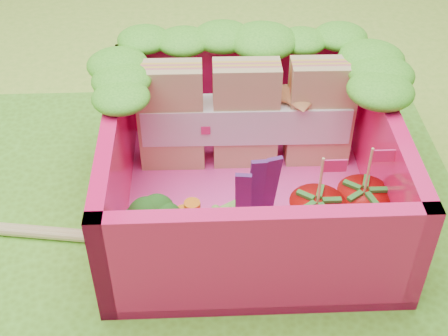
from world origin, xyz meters
The scene contains 13 objects.
ground centered at (0.00, 0.00, 0.00)m, with size 14.00×14.00×0.00m, color #8ECA39.
placemat centered at (0.00, 0.00, 0.01)m, with size 2.60×2.60×0.03m, color #5CAA26.
bento_floor centered at (0.24, 0.24, 0.06)m, with size 1.30×1.30×0.05m, color #FF41A6.
bento_box centered at (0.24, 0.24, 0.31)m, with size 1.30×1.30×0.55m.
lettuce_ruffle centered at (0.24, 0.68, 0.64)m, with size 1.43×0.77×0.11m.
sandwich_stack centered at (0.25, 0.55, 0.36)m, with size 1.06×0.18×0.57m.
broccoli centered at (-0.19, -0.11, 0.27)m, with size 0.33×0.33×0.27m.
carrot_sticks centered at (-0.04, -0.07, 0.21)m, with size 0.11×0.07×0.28m.
purple_wedges centered at (0.26, 0.08, 0.27)m, with size 0.20×0.13×0.38m.
strawberry_left centered at (0.51, -0.06, 0.21)m, with size 0.24×0.24×0.48m.
strawberry_right centered at (0.72, 0.01, 0.21)m, with size 0.24×0.24×0.48m.
snap_peas centered at (0.51, 0.03, 0.11)m, with size 0.94×0.61×0.05m.
chopsticks centered at (-0.91, 0.11, 0.05)m, with size 2.12×0.38×0.04m.
Camera 1 is at (0.03, -1.98, 2.14)m, focal length 50.00 mm.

